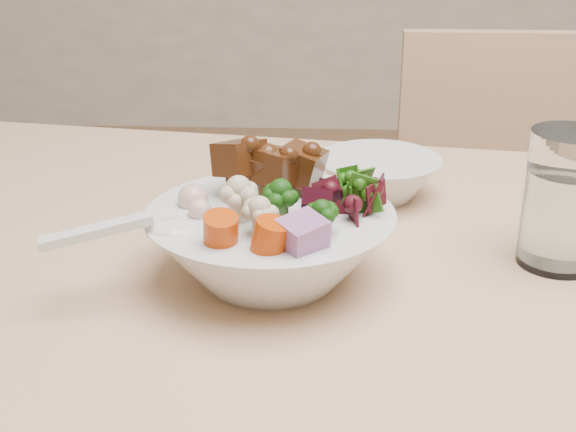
# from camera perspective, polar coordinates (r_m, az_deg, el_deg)

# --- Properties ---
(dining_table) EXTENTS (1.69, 1.10, 0.74)m
(dining_table) POSITION_cam_1_polar(r_m,az_deg,el_deg) (0.76, 18.83, -11.70)
(dining_table) COLOR tan
(dining_table) RESTS_ON ground
(chair_far) EXTENTS (0.39, 0.39, 0.85)m
(chair_far) POSITION_cam_1_polar(r_m,az_deg,el_deg) (1.39, 15.76, -3.55)
(chair_far) COLOR tan
(chair_far) RESTS_ON ground
(food_bowl) EXTENTS (0.22, 0.22, 0.12)m
(food_bowl) POSITION_cam_1_polar(r_m,az_deg,el_deg) (0.72, -1.11, -1.73)
(food_bowl) COLOR silver
(food_bowl) RESTS_ON dining_table
(soup_spoon) EXTENTS (0.14, 0.07, 0.03)m
(soup_spoon) POSITION_cam_1_polar(r_m,az_deg,el_deg) (0.69, -9.50, -1.03)
(soup_spoon) COLOR silver
(soup_spoon) RESTS_ON food_bowl
(water_glass) EXTENTS (0.08, 0.08, 0.13)m
(water_glass) POSITION_cam_1_polar(r_m,az_deg,el_deg) (0.79, 19.04, 0.75)
(water_glass) COLOR white
(water_glass) RESTS_ON dining_table
(side_bowl) EXTENTS (0.14, 0.14, 0.05)m
(side_bowl) POSITION_cam_1_polar(r_m,az_deg,el_deg) (0.92, 6.42, 2.74)
(side_bowl) COLOR silver
(side_bowl) RESTS_ON dining_table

